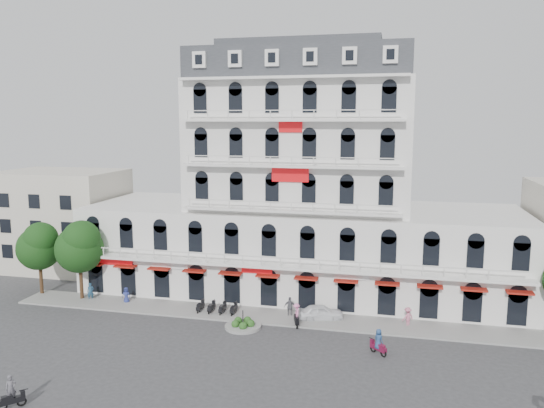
{
  "coord_description": "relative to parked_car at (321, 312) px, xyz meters",
  "views": [
    {
      "loc": [
        9.4,
        -36.52,
        17.86
      ],
      "look_at": [
        -1.31,
        10.0,
        10.45
      ],
      "focal_mm": 35.0,
      "sensor_mm": 36.0,
      "label": 1
    }
  ],
  "objects": [
    {
      "name": "ground",
      "position": [
        -3.39,
        -9.5,
        -0.69
      ],
      "size": [
        120.0,
        120.0,
        0.0
      ],
      "primitive_type": "plane",
      "color": "#38383A",
      "rests_on": "ground"
    },
    {
      "name": "rider_west",
      "position": [
        -16.9,
        -19.49,
        0.33
      ],
      "size": [
        1.29,
        1.33,
        2.24
      ],
      "rotation": [
        0.0,
        0.0,
        0.81
      ],
      "color": "black",
      "rests_on": "ground"
    },
    {
      "name": "flank_building_west",
      "position": [
        -33.39,
        10.5,
        5.31
      ],
      "size": [
        14.0,
        10.0,
        12.0
      ],
      "primitive_type": "cube",
      "color": "beige",
      "rests_on": "ground"
    },
    {
      "name": "tree_west_outer",
      "position": [
        -29.34,
        0.48,
        4.66
      ],
      "size": [
        4.5,
        4.48,
        7.76
      ],
      "color": "#382314",
      "rests_on": "ground"
    },
    {
      "name": "tree_west_inner",
      "position": [
        -24.34,
        -0.02,
        4.99
      ],
      "size": [
        4.76,
        4.76,
        8.25
      ],
      "color": "#382314",
      "rests_on": "ground"
    },
    {
      "name": "main_building",
      "position": [
        -3.39,
        8.5,
        9.27
      ],
      "size": [
        45.0,
        15.0,
        25.8
      ],
      "color": "silver",
      "rests_on": "ground"
    },
    {
      "name": "traffic_island",
      "position": [
        -6.4,
        -3.5,
        -0.44
      ],
      "size": [
        3.2,
        3.2,
        1.6
      ],
      "color": "gray",
      "rests_on": "ground"
    },
    {
      "name": "pedestrian_mid",
      "position": [
        -2.88,
        0.0,
        0.26
      ],
      "size": [
        1.16,
        0.58,
        1.9
      ],
      "primitive_type": "imported",
      "rotation": [
        0.0,
        0.0,
        3.25
      ],
      "color": "slate",
      "rests_on": "ground"
    },
    {
      "name": "pedestrian_right",
      "position": [
        7.66,
        0.0,
        0.19
      ],
      "size": [
        1.3,
        1.23,
        1.76
      ],
      "primitive_type": "imported",
      "rotation": [
        0.0,
        0.0,
        3.82
      ],
      "color": "#D26F8C",
      "rests_on": "ground"
    },
    {
      "name": "pedestrian_far",
      "position": [
        -23.39,
        0.0,
        0.21
      ],
      "size": [
        0.79,
        0.75,
        1.81
      ],
      "primitive_type": "imported",
      "rotation": [
        0.0,
        0.0,
        0.67
      ],
      "color": "navy",
      "rests_on": "ground"
    },
    {
      "name": "rider_east",
      "position": [
        5.32,
        -6.32,
        0.33
      ],
      "size": [
        1.35,
        1.27,
        2.08
      ],
      "rotation": [
        0.0,
        0.0,
        2.41
      ],
      "color": "maroon",
      "rests_on": "ground"
    },
    {
      "name": "pedestrian_left",
      "position": [
        -19.46,
        0.0,
        0.12
      ],
      "size": [
        0.86,
        0.62,
        1.63
      ],
      "primitive_type": "imported",
      "rotation": [
        0.0,
        0.0,
        0.13
      ],
      "color": "navy",
      "rests_on": "ground"
    },
    {
      "name": "rider_center",
      "position": [
        -1.9,
        -2.08,
        0.41
      ],
      "size": [
        0.87,
        1.67,
        2.1
      ],
      "rotation": [
        0.0,
        0.0,
        4.99
      ],
      "color": "black",
      "rests_on": "ground"
    },
    {
      "name": "sidewalk",
      "position": [
        -3.39,
        -0.5,
        -0.61
      ],
      "size": [
        53.0,
        4.0,
        0.16
      ],
      "primitive_type": "cube",
      "color": "gray",
      "rests_on": "ground"
    },
    {
      "name": "parked_scooter_row",
      "position": [
        -9.74,
        -0.7,
        -0.69
      ],
      "size": [
        4.4,
        1.8,
        1.1
      ],
      "primitive_type": null,
      "color": "black",
      "rests_on": "ground"
    },
    {
      "name": "parked_car",
      "position": [
        0.0,
        0.0,
        0.0
      ],
      "size": [
        4.36,
        2.67,
        1.39
      ],
      "primitive_type": "imported",
      "rotation": [
        0.0,
        0.0,
        1.84
      ],
      "color": "white",
      "rests_on": "ground"
    }
  ]
}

